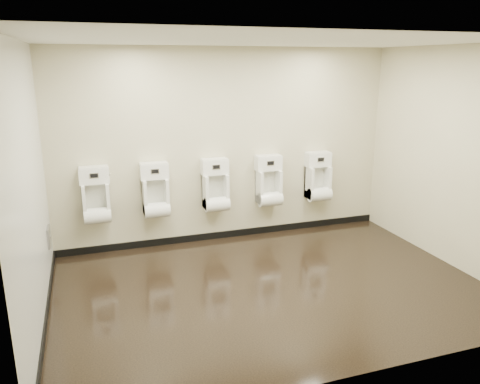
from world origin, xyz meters
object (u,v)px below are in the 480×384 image
object	(u,v)px
urinal_1	(156,194)
urinal_2	(216,189)
access_panel	(49,237)
urinal_0	(96,199)
urinal_3	(269,184)
urinal_4	(318,180)

from	to	relation	value
urinal_1	urinal_2	xyz separation A→B (m)	(0.87, 0.00, 0.00)
access_panel	urinal_1	size ratio (longest dim) A/B	0.34
access_panel	urinal_0	world-z (taller)	urinal_0
urinal_0	urinal_3	distance (m)	2.49
urinal_0	urinal_1	world-z (taller)	same
urinal_2	urinal_3	size ratio (longest dim) A/B	1.00
access_panel	urinal_3	size ratio (longest dim) A/B	0.34
urinal_3	urinal_4	world-z (taller)	same
urinal_3	urinal_4	bearing A→B (deg)	0.00
urinal_3	urinal_2	bearing A→B (deg)	180.00
urinal_3	urinal_4	size ratio (longest dim) A/B	1.00
access_panel	urinal_1	xyz separation A→B (m)	(1.40, 0.42, 0.31)
urinal_1	urinal_4	distance (m)	2.52
urinal_3	urinal_4	xyz separation A→B (m)	(0.83, 0.00, 0.00)
urinal_3	urinal_4	distance (m)	0.83
access_panel	urinal_1	distance (m)	1.49
access_panel	urinal_0	bearing A→B (deg)	34.84
urinal_2	urinal_3	distance (m)	0.83
urinal_1	urinal_3	world-z (taller)	same
urinal_0	urinal_2	world-z (taller)	same
urinal_0	urinal_1	xyz separation A→B (m)	(0.80, 0.00, 0.00)
access_panel	urinal_0	size ratio (longest dim) A/B	0.34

